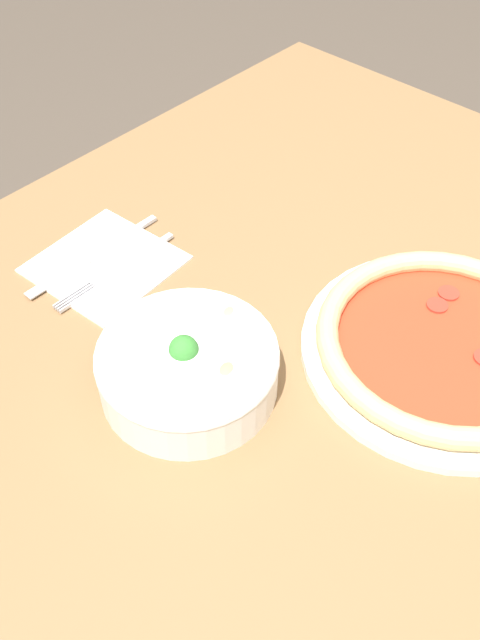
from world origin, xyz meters
TOP-DOWN VIEW (x-y plane):
  - ground_plane at (0.00, 0.00)m, footprint 8.00×8.00m
  - dining_table at (0.00, 0.00)m, footprint 1.14×1.08m
  - pizza at (-0.06, -0.03)m, footprint 0.33×0.33m
  - bowl at (0.12, 0.20)m, footprint 0.20×0.20m
  - napkin at (0.35, 0.13)m, footprint 0.18×0.18m
  - fork at (0.33, 0.13)m, footprint 0.01×0.19m
  - knife at (0.37, 0.12)m, footprint 0.01×0.21m

SIDE VIEW (x-z plane):
  - ground_plane at x=0.00m, z-range 0.00..0.00m
  - dining_table at x=0.00m, z-range 0.27..0.99m
  - napkin at x=0.35m, z-range 0.72..0.72m
  - knife at x=0.37m, z-range 0.72..0.73m
  - fork at x=0.33m, z-range 0.72..0.73m
  - pizza at x=-0.06m, z-range 0.72..0.76m
  - bowl at x=0.12m, z-range 0.72..0.79m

